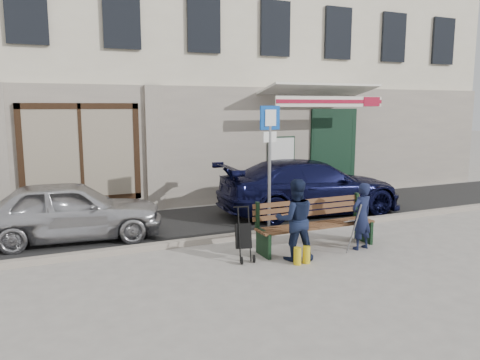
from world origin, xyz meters
TOP-DOWN VIEW (x-y plane):
  - ground at (0.00, 0.00)m, footprint 80.00×80.00m
  - asphalt_lane at (0.00, 3.10)m, footprint 60.00×3.20m
  - curb at (0.00, 1.50)m, footprint 60.00×0.18m
  - building at (0.01, 8.45)m, footprint 20.00×8.27m
  - car_silver at (-3.66, 2.79)m, footprint 3.75×1.84m
  - car_navy at (2.05, 2.90)m, footprint 4.83×2.28m
  - parking_sign at (0.30, 1.77)m, footprint 0.50×0.12m
  - bench at (0.51, 0.35)m, footprint 2.40×1.17m
  - man at (1.31, -0.05)m, footprint 0.51×0.38m
  - woman at (-0.14, -0.06)m, footprint 0.83×0.72m
  - stroller at (-0.99, 0.25)m, footprint 0.33×0.42m

SIDE VIEW (x-z plane):
  - ground at x=0.00m, z-range 0.00..0.00m
  - asphalt_lane at x=0.00m, z-range 0.00..0.01m
  - curb at x=0.00m, z-range 0.00..0.12m
  - stroller at x=-0.99m, z-range -0.05..0.89m
  - bench at x=0.51m, z-range -0.03..0.95m
  - car_silver at x=-3.66m, z-range 0.00..1.23m
  - man at x=1.31m, z-range 0.00..1.27m
  - car_navy at x=2.05m, z-range 0.00..1.36m
  - woman at x=-0.14m, z-range 0.00..1.44m
  - parking_sign at x=0.30m, z-range 0.46..3.15m
  - building at x=0.01m, z-range -0.03..9.97m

